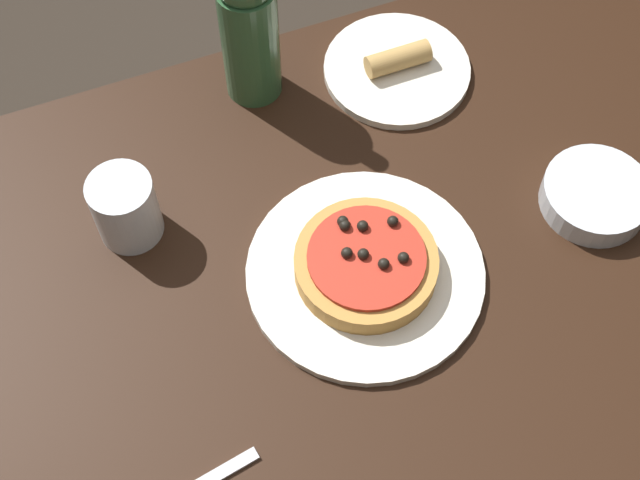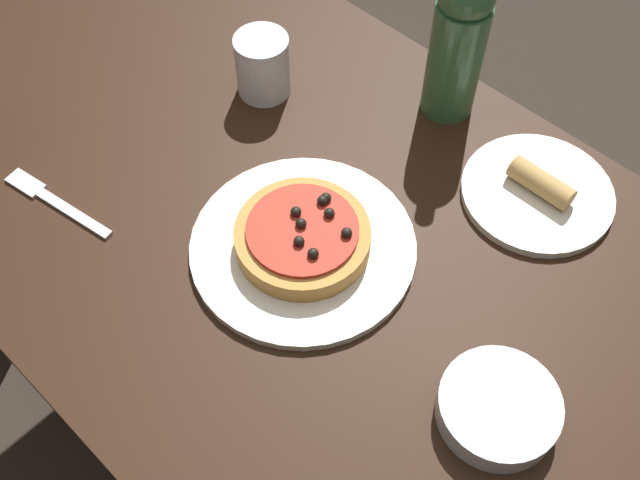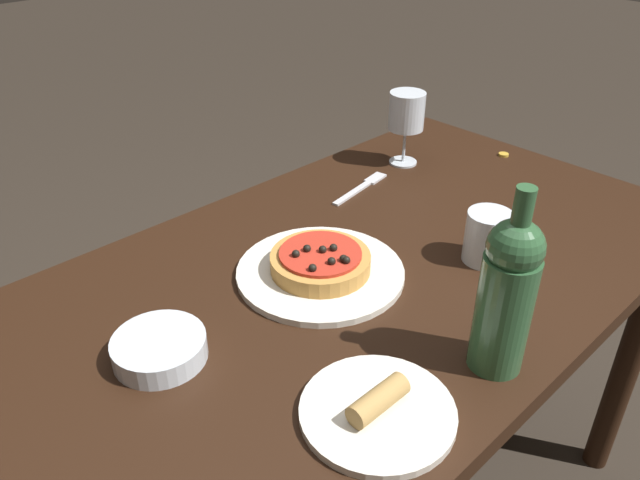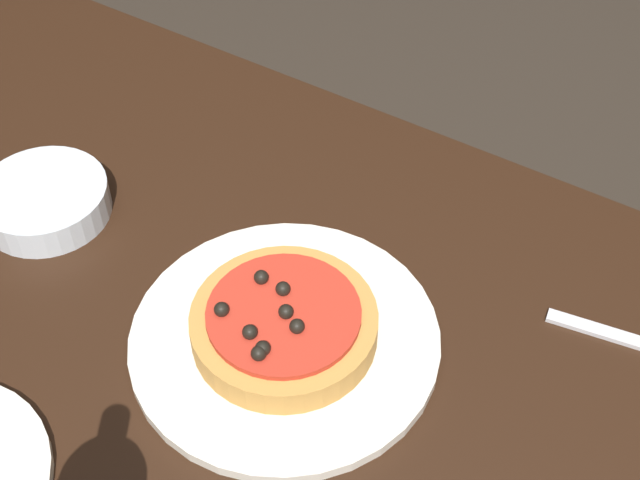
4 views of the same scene
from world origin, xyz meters
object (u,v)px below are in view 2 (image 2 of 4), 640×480
pizza (303,236)px  wine_bottle (459,40)px  fork (52,200)px  side_plate (538,192)px  water_cup (263,65)px  dining_table (315,271)px  side_bowl (498,408)px  dinner_plate (303,247)px

pizza → wine_bottle: bearing=94.6°
fork → side_plate: size_ratio=0.90×
water_cup → fork: 0.35m
dining_table → side_plate: bearing=54.8°
pizza → side_bowl: (0.31, -0.01, -0.01)m
dining_table → side_bowl: size_ratio=10.81×
wine_bottle → side_plate: (0.19, -0.05, -0.12)m
side_plate → dining_table: bearing=-125.2°
pizza → water_cup: water_cup is taller
pizza → water_cup: size_ratio=1.82×
side_plate → side_bowl: bearing=-63.8°
dining_table → water_cup: 0.31m
dinner_plate → side_plate: 0.33m
dining_table → fork: (-0.29, -0.21, 0.10)m
dining_table → wine_bottle: bearing=93.3°
water_cup → side_plate: bearing=15.1°
dinner_plate → side_bowl: bearing=-1.9°
dinner_plate → fork: 0.35m
dinner_plate → water_cup: 0.30m
side_bowl → fork: bearing=-164.7°
side_bowl → fork: (-0.61, -0.17, -0.01)m
water_cup → fork: size_ratio=0.52×
pizza → side_plate: (0.17, 0.28, -0.02)m
pizza → side_bowl: size_ratio=1.27×
dining_table → side_plate: (0.18, 0.25, 0.11)m
pizza → side_plate: size_ratio=0.84×
dining_table → fork: bearing=-144.5°
water_cup → wine_bottle: bearing=36.3°
dining_table → wine_bottle: size_ratio=5.23×
dinner_plate → pizza: pizza is taller
dinner_plate → side_plate: side_plate is taller
dining_table → side_bowl: bearing=-7.2°
water_cup → side_bowl: size_ratio=0.70×
pizza → fork: bearing=-149.4°
pizza → wine_bottle: (-0.03, 0.33, 0.10)m
dining_table → fork: 0.37m
dinner_plate → side_plate: bearing=59.2°
side_bowl → fork: size_ratio=0.74×
dining_table → water_cup: (-0.24, 0.14, 0.15)m
pizza → wine_bottle: size_ratio=0.61×
pizza → water_cup: 0.30m
fork → dining_table: bearing=-153.8°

